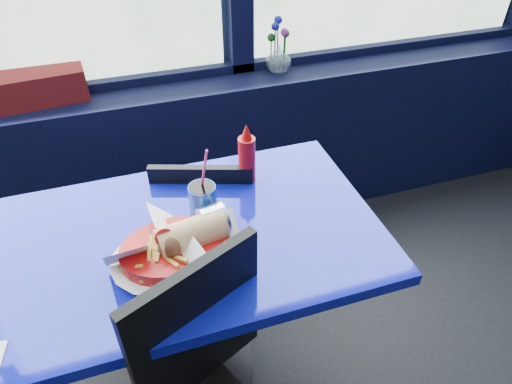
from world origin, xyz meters
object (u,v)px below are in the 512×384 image
chair_near_back (193,226)px  ketchup_bottle (247,156)px  food_basket (177,248)px  flower_vase (279,55)px  soda_cup (203,203)px  planter_box (1,93)px  near_table (184,277)px

chair_near_back → ketchup_bottle: bearing=163.0°
chair_near_back → ketchup_bottle: size_ratio=3.79×
food_basket → flower_vase: bearing=71.1°
chair_near_back → food_basket: food_basket is taller
ketchup_bottle → soda_cup: bearing=-139.5°
planter_box → flower_vase: size_ratio=2.65×
planter_box → ketchup_bottle: bearing=-45.8°
planter_box → ketchup_bottle: size_ratio=3.03×
planter_box → soda_cup: bearing=-58.9°
soda_cup → planter_box: bearing=126.1°
chair_near_back → soda_cup: soda_cup is taller
food_basket → ketchup_bottle: 0.41m
chair_near_back → flower_vase: flower_vase is taller
near_table → flower_vase: 1.13m
flower_vase → chair_near_back: bearing=-134.9°
chair_near_back → food_basket: (-0.10, -0.42, 0.33)m
near_table → ketchup_bottle: ketchup_bottle is taller
near_table → ketchup_bottle: (0.28, 0.20, 0.28)m
planter_box → near_table: bearing=-64.5°
chair_near_back → flower_vase: size_ratio=3.32×
near_table → flower_vase: (0.64, 0.88, 0.31)m
flower_vase → soda_cup: (-0.54, -0.84, -0.06)m
chair_near_back → near_table: bearing=93.2°
chair_near_back → food_basket: 0.54m
ketchup_bottle → food_basket: bearing=-135.1°
chair_near_back → ketchup_bottle: (0.18, -0.13, 0.38)m
planter_box → soda_cup: soda_cup is taller
planter_box → food_basket: size_ratio=1.77×
chair_near_back → soda_cup: (0.00, -0.29, 0.35)m
near_table → chair_near_back: size_ratio=1.48×
food_basket → ketchup_bottle: (0.29, 0.29, 0.05)m
flower_vase → ketchup_bottle: bearing=-117.9°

